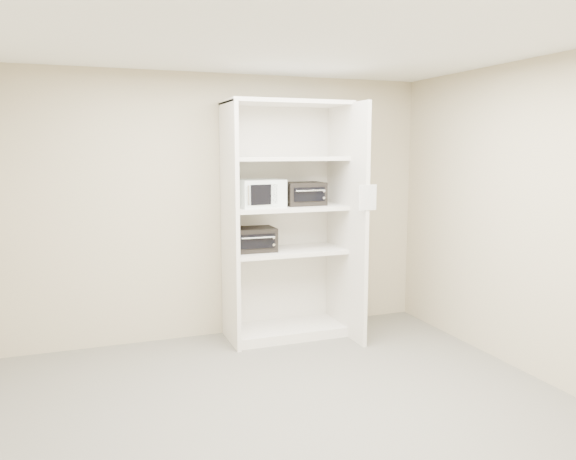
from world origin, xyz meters
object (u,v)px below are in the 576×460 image
object	(u,v)px
microwave	(259,193)
toaster_oven_upper	(303,194)
shelving_unit	(291,229)
toaster_oven_lower	(253,239)

from	to	relation	value
microwave	toaster_oven_upper	distance (m)	0.48
shelving_unit	toaster_oven_upper	xyz separation A→B (m)	(0.14, 0.01, 0.36)
toaster_oven_upper	toaster_oven_lower	bearing A→B (deg)	176.86
toaster_oven_lower	shelving_unit	bearing A→B (deg)	-0.84
microwave	toaster_oven_upper	world-z (taller)	microwave
shelving_unit	microwave	world-z (taller)	shelving_unit
shelving_unit	microwave	size ratio (longest dim) A/B	5.31
toaster_oven_lower	microwave	bearing A→B (deg)	-16.66
shelving_unit	toaster_oven_lower	size ratio (longest dim) A/B	5.63
microwave	toaster_oven_lower	world-z (taller)	microwave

